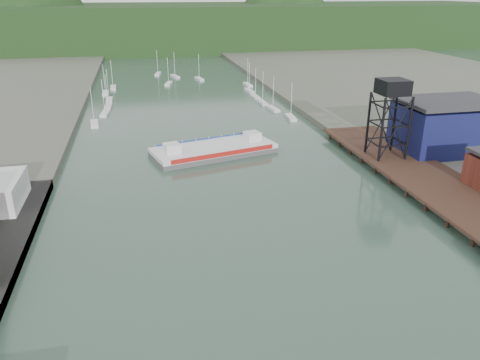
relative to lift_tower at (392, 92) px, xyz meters
name	(u,v)px	position (x,y,z in m)	size (l,w,h in m)	color
east_pier	(428,178)	(2.00, -13.00, -13.75)	(14.00, 70.00, 2.45)	black
lift_tower	(392,92)	(0.00, 0.00, 0.00)	(6.50, 6.50, 16.00)	black
blue_shed	(446,126)	(15.00, 2.00, -8.59)	(20.50, 14.50, 11.30)	#0C0D37
marina_sailboats	(182,94)	(-34.92, 80.46, -15.30)	(57.71, 92.65, 0.90)	silver
distant_hills	(151,30)	(-38.98, 243.35, -5.27)	(500.00, 120.00, 80.00)	black
chain_ferry	(214,150)	(-34.27, 14.47, -14.52)	(29.29, 17.58, 3.95)	#4D4D50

